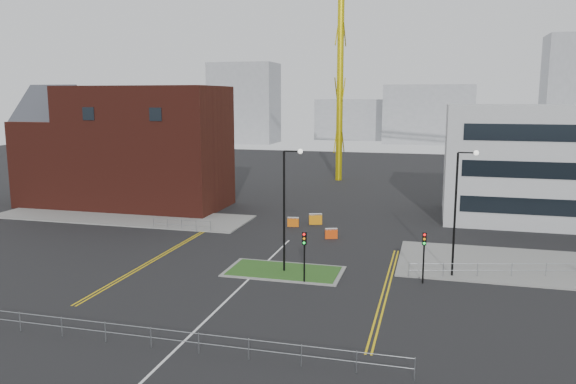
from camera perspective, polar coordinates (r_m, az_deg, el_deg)
name	(u,v)px	position (r m, az deg, el deg)	size (l,w,h in m)	color
ground	(219,308)	(35.44, -7.06, -11.63)	(200.00, 200.00, 0.00)	black
pavement_left	(122,217)	(63.12, -16.55, -2.41)	(28.00, 8.00, 0.12)	slate
pavement_right	(561,268)	(47.33, 25.99, -6.99)	(24.00, 10.00, 0.12)	slate
island_kerb	(284,271)	(41.98, -0.39, -8.07)	(8.60, 4.60, 0.08)	slate
grass_island	(284,271)	(41.97, -0.39, -8.04)	(8.00, 4.00, 0.12)	#1E4818
brick_building	(124,148)	(68.75, -16.36, 4.29)	(24.20, 10.07, 14.24)	#4A1A12
office_block	(572,164)	(64.35, 26.87, 2.54)	(25.00, 12.20, 12.00)	#A8AAAD
tower_crane	(380,6)	(86.14, 9.34, 18.13)	(52.59, 8.65, 37.16)	gold
streetlamp_island	(287,200)	(40.61, -0.10, -0.85)	(1.46, 0.36, 9.18)	black
streetlamp_right_near	(459,203)	(41.28, 16.96, -1.11)	(1.46, 0.36, 9.18)	black
traffic_light_island	(304,247)	(38.91, 1.67, -5.63)	(0.28, 0.33, 3.65)	black
traffic_light_right	(424,248)	(39.90, 13.65, -5.51)	(0.28, 0.33, 3.65)	black
railing_front	(174,336)	(30.09, -11.47, -14.13)	(24.05, 0.05, 1.10)	gray
railing_left	(182,223)	(55.30, -10.74, -3.12)	(6.05, 0.05, 1.10)	gray
railing_right	(546,267)	(44.49, 24.76, -6.96)	(19.05, 5.05, 1.10)	gray
centre_line	(230,297)	(37.18, -5.90, -10.56)	(0.15, 30.00, 0.01)	silver
yellow_left_a	(162,254)	(47.68, -12.68, -6.17)	(0.12, 24.00, 0.01)	gold
yellow_left_b	(165,254)	(47.55, -12.36, -6.21)	(0.12, 24.00, 0.01)	gold
yellow_right_a	(384,289)	(38.88, 9.70, -9.74)	(0.12, 20.00, 0.01)	gold
yellow_right_b	(388,290)	(38.85, 10.14, -9.76)	(0.12, 20.00, 0.01)	gold
skyline_a	(244,103)	(159.48, -4.45, 8.99)	(18.00, 12.00, 22.00)	gray
skyline_b	(428,114)	(160.67, 14.06, 7.66)	(24.00, 12.00, 16.00)	gray
skyline_c	(573,92)	(158.94, 26.99, 9.06)	(14.00, 12.00, 28.00)	gray
skyline_d	(367,120)	(171.94, 8.03, 7.30)	(30.00, 12.00, 12.00)	gray
barrier_left	(293,222)	(56.10, 0.53, -3.02)	(1.15, 0.53, 0.94)	#D85E0C
barrier_mid	(315,219)	(57.11, 2.81, -2.71)	(1.38, 0.81, 1.10)	orange
barrier_right	(331,233)	(51.58, 4.41, -4.18)	(1.18, 0.72, 0.94)	#E1440C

